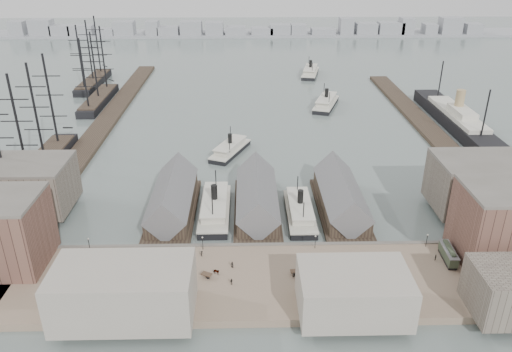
{
  "coord_description": "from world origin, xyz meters",
  "views": [
    {
      "loc": [
        -3.33,
        -119.26,
        76.77
      ],
      "look_at": [
        0.0,
        30.0,
        6.0
      ],
      "focal_mm": 35.0,
      "sensor_mm": 36.0,
      "label": 1
    }
  ],
  "objects_px": {
    "horse_cart_left": "(75,266)",
    "ocean_steamer": "(457,119)",
    "horse_cart_right": "(304,272)",
    "horse_cart_center": "(213,273)",
    "tram": "(448,254)",
    "ferry_docked_west": "(215,207)"
  },
  "relations": [
    {
      "from": "horse_cart_left",
      "to": "horse_cart_center",
      "type": "relative_size",
      "value": 0.98
    },
    {
      "from": "tram",
      "to": "horse_cart_left",
      "type": "relative_size",
      "value": 2.06
    },
    {
      "from": "ocean_steamer",
      "to": "horse_cart_left",
      "type": "bearing_deg",
      "value": -142.03
    },
    {
      "from": "ferry_docked_west",
      "to": "horse_cart_left",
      "type": "relative_size",
      "value": 6.32
    },
    {
      "from": "ocean_steamer",
      "to": "horse_cart_center",
      "type": "xyz_separation_m",
      "value": [
        -103.65,
        -111.39,
        -0.88
      ]
    },
    {
      "from": "horse_cart_left",
      "to": "ocean_steamer",
      "type": "bearing_deg",
      "value": -55.33
    },
    {
      "from": "ocean_steamer",
      "to": "tram",
      "type": "distance_m",
      "value": 114.83
    },
    {
      "from": "ocean_steamer",
      "to": "tram",
      "type": "relative_size",
      "value": 8.78
    },
    {
      "from": "horse_cart_center",
      "to": "horse_cart_right",
      "type": "distance_m",
      "value": 22.36
    },
    {
      "from": "horse_cart_center",
      "to": "horse_cart_right",
      "type": "bearing_deg",
      "value": -63.04
    },
    {
      "from": "ferry_docked_west",
      "to": "horse_cart_right",
      "type": "distance_m",
      "value": 41.48
    },
    {
      "from": "ferry_docked_west",
      "to": "horse_cart_left",
      "type": "distance_m",
      "value": 45.11
    },
    {
      "from": "ferry_docked_west",
      "to": "tram",
      "type": "relative_size",
      "value": 3.06
    },
    {
      "from": "ocean_steamer",
      "to": "horse_cart_right",
      "type": "height_order",
      "value": "ocean_steamer"
    },
    {
      "from": "tram",
      "to": "ocean_steamer",
      "type": "bearing_deg",
      "value": 70.92
    },
    {
      "from": "horse_cart_left",
      "to": "horse_cart_center",
      "type": "xyz_separation_m",
      "value": [
        34.69,
        -3.42,
        -0.03
      ]
    },
    {
      "from": "horse_cart_left",
      "to": "horse_cart_center",
      "type": "bearing_deg",
      "value": -98.93
    },
    {
      "from": "horse_cart_left",
      "to": "horse_cart_right",
      "type": "relative_size",
      "value": 0.99
    },
    {
      "from": "horse_cart_center",
      "to": "tram",
      "type": "bearing_deg",
      "value": -57.57
    },
    {
      "from": "tram",
      "to": "horse_cart_right",
      "type": "bearing_deg",
      "value": -168.7
    },
    {
      "from": "ferry_docked_west",
      "to": "horse_cart_center",
      "type": "xyz_separation_m",
      "value": [
        1.35,
        -33.81,
        0.3
      ]
    },
    {
      "from": "ocean_steamer",
      "to": "tram",
      "type": "xyz_separation_m",
      "value": [
        -43.54,
        -106.25,
        0.07
      ]
    }
  ]
}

